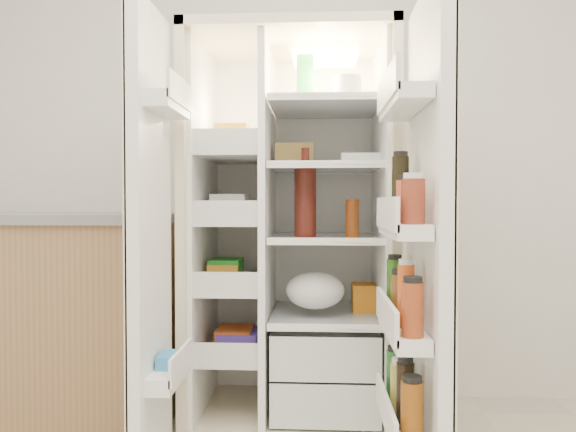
{
  "coord_description": "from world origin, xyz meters",
  "views": [
    {
      "loc": [
        0.07,
        -0.94,
        1.04
      ],
      "look_at": [
        -0.05,
        1.25,
        0.99
      ],
      "focal_mm": 34.0,
      "sensor_mm": 36.0,
      "label": 1
    }
  ],
  "objects": [
    {
      "name": "wall_back",
      "position": [
        0.0,
        2.0,
        1.35
      ],
      "size": [
        4.0,
        0.02,
        2.7
      ],
      "primitive_type": "cube",
      "color": "white",
      "rests_on": "floor"
    },
    {
      "name": "refrigerator",
      "position": [
        -0.03,
        1.65,
        0.74
      ],
      "size": [
        0.92,
        0.7,
        1.8
      ],
      "color": "beige",
      "rests_on": "floor"
    },
    {
      "name": "freezer_door",
      "position": [
        -0.55,
        1.05,
        0.89
      ],
      "size": [
        0.15,
        0.4,
        1.72
      ],
      "color": "white",
      "rests_on": "floor"
    },
    {
      "name": "fridge_door",
      "position": [
        0.43,
        0.96,
        0.87
      ],
      "size": [
        0.17,
        0.58,
        1.72
      ],
      "color": "white",
      "rests_on": "floor"
    },
    {
      "name": "kitchen_counter",
      "position": [
        -1.28,
        1.66,
        0.5
      ],
      "size": [
        1.36,
        0.73,
        0.99
      ],
      "color": "#9C6E4E",
      "rests_on": "floor"
    }
  ]
}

